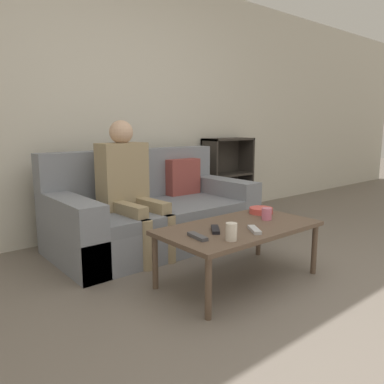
# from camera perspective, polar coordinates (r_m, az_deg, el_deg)

# --- Properties ---
(ground_plane) EXTENTS (22.00, 22.00, 0.00)m
(ground_plane) POSITION_cam_1_polar(r_m,az_deg,el_deg) (2.30, 20.26, -18.70)
(ground_plane) COLOR #70665B
(wall_back) EXTENTS (12.00, 0.06, 2.60)m
(wall_back) POSITION_cam_1_polar(r_m,az_deg,el_deg) (3.87, -12.52, 13.12)
(wall_back) COLOR beige
(wall_back) RESTS_ON ground_plane
(couch) EXTENTS (1.82, 0.92, 0.86)m
(couch) POSITION_cam_1_polar(r_m,az_deg,el_deg) (3.46, -5.89, -3.42)
(couch) COLOR gray
(couch) RESTS_ON ground_plane
(bookshelf) EXTENTS (0.65, 0.28, 0.93)m
(bookshelf) POSITION_cam_1_polar(r_m,az_deg,el_deg) (4.67, 5.09, 0.99)
(bookshelf) COLOR #332D28
(bookshelf) RESTS_ON ground_plane
(coffee_table) EXTENTS (1.13, 0.61, 0.40)m
(coffee_table) POSITION_cam_1_polar(r_m,az_deg,el_deg) (2.62, 7.19, -5.87)
(coffee_table) COLOR brown
(coffee_table) RESTS_ON ground_plane
(person_adult) EXTENTS (0.42, 0.65, 1.13)m
(person_adult) POSITION_cam_1_polar(r_m,az_deg,el_deg) (3.16, -9.81, 1.82)
(person_adult) COLOR #9E8966
(person_adult) RESTS_ON ground_plane
(cup_near) EXTENTS (0.07, 0.07, 0.09)m
(cup_near) POSITION_cam_1_polar(r_m,az_deg,el_deg) (2.80, 11.31, -3.29)
(cup_near) COLOR pink
(cup_near) RESTS_ON coffee_table
(cup_far) EXTENTS (0.07, 0.07, 0.11)m
(cup_far) POSITION_cam_1_polar(r_m,az_deg,el_deg) (2.27, 6.02, -6.04)
(cup_far) COLOR silver
(cup_far) RESTS_ON coffee_table
(tv_remote_0) EXTENTS (0.13, 0.17, 0.02)m
(tv_remote_0) POSITION_cam_1_polar(r_m,az_deg,el_deg) (2.49, 9.49, -5.69)
(tv_remote_0) COLOR #B7B7BC
(tv_remote_0) RESTS_ON coffee_table
(tv_remote_1) EXTENTS (0.07, 0.17, 0.02)m
(tv_remote_1) POSITION_cam_1_polar(r_m,az_deg,el_deg) (2.31, 0.84, -6.79)
(tv_remote_1) COLOR #47474C
(tv_remote_1) RESTS_ON coffee_table
(tv_remote_2) EXTENTS (0.14, 0.16, 0.02)m
(tv_remote_2) POSITION_cam_1_polar(r_m,az_deg,el_deg) (2.46, 3.57, -5.72)
(tv_remote_2) COLOR black
(tv_remote_2) RESTS_ON coffee_table
(snack_bowl) EXTENTS (0.18, 0.18, 0.05)m
(snack_bowl) POSITION_cam_1_polar(r_m,az_deg,el_deg) (2.99, 10.47, -2.79)
(snack_bowl) COLOR #DB4C47
(snack_bowl) RESTS_ON coffee_table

